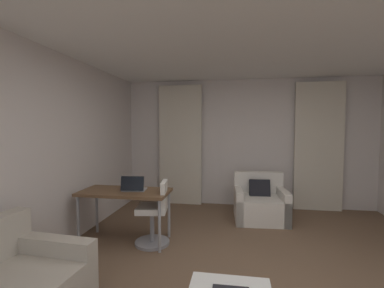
{
  "coord_description": "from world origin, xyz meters",
  "views": [
    {
      "loc": [
        -0.21,
        -2.61,
        1.62
      ],
      "look_at": [
        -0.86,
        1.33,
        1.37
      ],
      "focal_mm": 25.03,
      "sensor_mm": 36.0,
      "label": 1
    }
  ],
  "objects_px": {
    "desk_chair": "(155,216)",
    "desk": "(125,195)",
    "laptop": "(134,188)",
    "armchair": "(260,204)"
  },
  "relations": [
    {
      "from": "desk_chair",
      "to": "laptop",
      "type": "distance_m",
      "value": 0.5
    },
    {
      "from": "armchair",
      "to": "desk",
      "type": "xyz_separation_m",
      "value": [
        -1.97,
        -1.24,
        0.39
      ]
    },
    {
      "from": "desk",
      "to": "desk_chair",
      "type": "bearing_deg",
      "value": -1.56
    },
    {
      "from": "desk_chair",
      "to": "laptop",
      "type": "relative_size",
      "value": 2.55
    },
    {
      "from": "desk",
      "to": "laptop",
      "type": "xyz_separation_m",
      "value": [
        0.13,
        0.01,
        0.11
      ]
    },
    {
      "from": "armchair",
      "to": "desk",
      "type": "height_order",
      "value": "armchair"
    },
    {
      "from": "desk_chair",
      "to": "desk",
      "type": "bearing_deg",
      "value": 178.44
    },
    {
      "from": "armchair",
      "to": "laptop",
      "type": "bearing_deg",
      "value": -146.36
    },
    {
      "from": "laptop",
      "to": "desk",
      "type": "bearing_deg",
      "value": -173.28
    },
    {
      "from": "armchair",
      "to": "desk_chair",
      "type": "bearing_deg",
      "value": -140.66
    }
  ]
}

